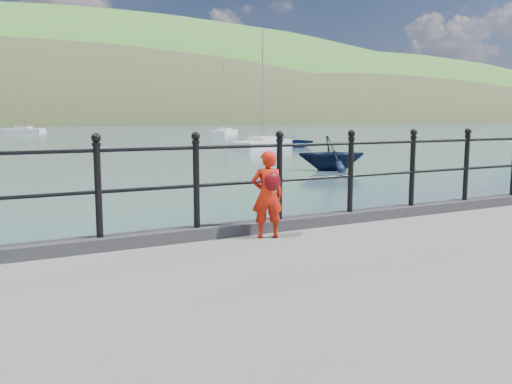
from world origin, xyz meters
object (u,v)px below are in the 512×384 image
child (268,194)px  sailboat_near (262,145)px  railing (240,172)px  launch_blue (290,141)px  launch_navy (332,153)px  sailboat_deep (24,131)px  sailboat_far (224,132)px

child → sailboat_near: bearing=-100.1°
railing → sailboat_near: (17.51, 31.15, -1.48)m
launch_blue → launch_navy: launch_navy is taller
railing → launch_blue: size_ratio=3.92×
railing → sailboat_deep: sailboat_deep is taller
launch_navy → child: bearing=163.6°
launch_navy → sailboat_deep: 75.50m
child → sailboat_near: 35.97m
sailboat_near → sailboat_far: (12.27, 33.57, 0.00)m
child → launch_blue: 39.61m
sailboat_deep → sailboat_far: (24.40, -25.17, 0.00)m
sailboat_deep → sailboat_near: (12.13, -58.74, -0.00)m
launch_navy → sailboat_near: size_ratio=0.34×
child → sailboat_far: bearing=-95.7°
railing → launch_blue: 39.43m
railing → launch_blue: bearing=57.3°
launch_navy → sailboat_deep: sailboat_deep is taller
launch_blue → sailboat_deep: sailboat_deep is taller
launch_navy → sailboat_far: 53.03m
sailboat_far → railing: bearing=-165.3°
launch_blue → sailboat_near: sailboat_near is taller
sailboat_far → launch_navy: bearing=-159.9°
railing → child: 0.49m
railing → sailboat_near: 35.77m
launch_blue → child: bearing=-148.5°
child → launch_navy: 19.26m
sailboat_far → sailboat_deep: bearing=83.6°
launch_navy → sailboat_deep: (-6.81, 75.19, -0.48)m
launch_blue → sailboat_near: size_ratio=0.50×
sailboat_deep → sailboat_near: bearing=-40.1°
launch_blue → sailboat_deep: 58.92m
child → launch_blue: (21.08, 33.52, -1.08)m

